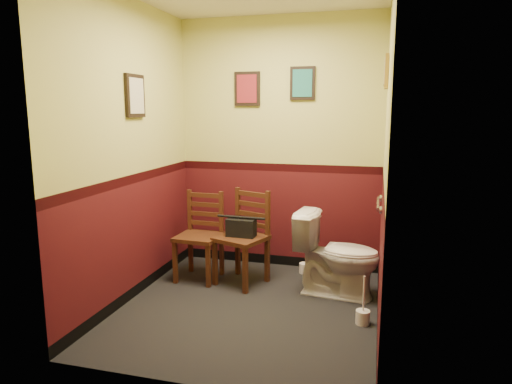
# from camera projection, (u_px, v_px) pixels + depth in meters

# --- Properties ---
(floor) EXTENTS (2.20, 2.40, 0.00)m
(floor) POSITION_uv_depth(u_px,v_px,m) (249.00, 308.00, 4.03)
(floor) COLOR black
(floor) RESTS_ON ground
(wall_back) EXTENTS (2.20, 0.00, 2.70)m
(wall_back) POSITION_uv_depth(u_px,v_px,m) (279.00, 145.00, 4.93)
(wall_back) COLOR #461015
(wall_back) RESTS_ON ground
(wall_front) EXTENTS (2.20, 0.00, 2.70)m
(wall_front) POSITION_uv_depth(u_px,v_px,m) (191.00, 175.00, 2.65)
(wall_front) COLOR #461015
(wall_front) RESTS_ON ground
(wall_left) EXTENTS (0.00, 2.40, 2.70)m
(wall_left) POSITION_uv_depth(u_px,v_px,m) (130.00, 153.00, 4.07)
(wall_left) COLOR #461015
(wall_left) RESTS_ON ground
(wall_right) EXTENTS (0.00, 2.40, 2.70)m
(wall_right) POSITION_uv_depth(u_px,v_px,m) (385.00, 159.00, 3.51)
(wall_right) COLOR #461015
(wall_right) RESTS_ON ground
(grab_bar) EXTENTS (0.05, 0.56, 0.06)m
(grab_bar) POSITION_uv_depth(u_px,v_px,m) (379.00, 204.00, 3.82)
(grab_bar) COLOR silver
(grab_bar) RESTS_ON wall_right
(framed_print_back_a) EXTENTS (0.28, 0.04, 0.36)m
(framed_print_back_a) POSITION_uv_depth(u_px,v_px,m) (247.00, 89.00, 4.90)
(framed_print_back_a) COLOR black
(framed_print_back_a) RESTS_ON wall_back
(framed_print_back_b) EXTENTS (0.26, 0.04, 0.34)m
(framed_print_back_b) POSITION_uv_depth(u_px,v_px,m) (303.00, 83.00, 4.73)
(framed_print_back_b) COLOR black
(framed_print_back_b) RESTS_ON wall_back
(framed_print_left) EXTENTS (0.04, 0.30, 0.38)m
(framed_print_left) POSITION_uv_depth(u_px,v_px,m) (135.00, 96.00, 4.07)
(framed_print_left) COLOR black
(framed_print_left) RESTS_ON wall_left
(framed_print_right) EXTENTS (0.04, 0.34, 0.28)m
(framed_print_right) POSITION_uv_depth(u_px,v_px,m) (386.00, 72.00, 3.96)
(framed_print_right) COLOR olive
(framed_print_right) RESTS_ON wall_right
(toilet) EXTENTS (0.84, 0.54, 0.77)m
(toilet) POSITION_uv_depth(u_px,v_px,m) (337.00, 255.00, 4.26)
(toilet) COLOR white
(toilet) RESTS_ON floor
(toilet_brush) EXTENTS (0.11, 0.11, 0.41)m
(toilet_brush) POSITION_uv_depth(u_px,v_px,m) (363.00, 316.00, 3.72)
(toilet_brush) COLOR silver
(toilet_brush) RESTS_ON floor
(chair_left) EXTENTS (0.44, 0.44, 0.90)m
(chair_left) POSITION_uv_depth(u_px,v_px,m) (200.00, 236.00, 4.69)
(chair_left) COLOR #3F2112
(chair_left) RESTS_ON floor
(chair_right) EXTENTS (0.56, 0.56, 0.94)m
(chair_right) POSITION_uv_depth(u_px,v_px,m) (244.00, 237.00, 4.56)
(chair_right) COLOR #3F2112
(chair_right) RESTS_ON floor
(handbag) EXTENTS (0.29, 0.15, 0.21)m
(handbag) POSITION_uv_depth(u_px,v_px,m) (241.00, 227.00, 4.51)
(handbag) COLOR black
(handbag) RESTS_ON chair_right
(tp_stack) EXTENTS (0.24, 0.15, 0.32)m
(tp_stack) POSITION_uv_depth(u_px,v_px,m) (311.00, 262.00, 4.85)
(tp_stack) COLOR silver
(tp_stack) RESTS_ON floor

